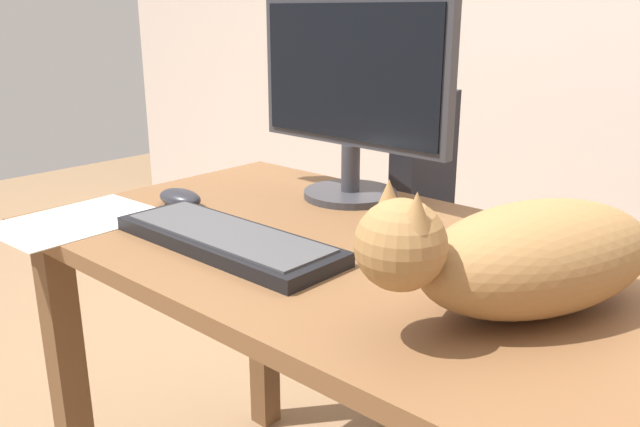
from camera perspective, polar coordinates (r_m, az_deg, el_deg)
desk at (r=1.13m, az=5.23°, el=-9.12°), size 1.32×0.68×0.74m
office_chair at (r=1.80m, az=12.80°, el=-7.12°), size 0.49×0.48×0.92m
monitor at (r=1.36m, az=2.74°, el=10.62°), size 0.48×0.20×0.41m
keyboard at (r=1.12m, az=-8.14°, el=-2.24°), size 0.44×0.15×0.03m
cat at (r=0.89m, az=17.52°, el=-3.56°), size 0.32×0.57×0.20m
computer_mouse at (r=1.37m, az=-12.14°, el=1.34°), size 0.11×0.06×0.04m
paper_sheet at (r=1.33m, az=-20.48°, el=-0.56°), size 0.22×0.30×0.00m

